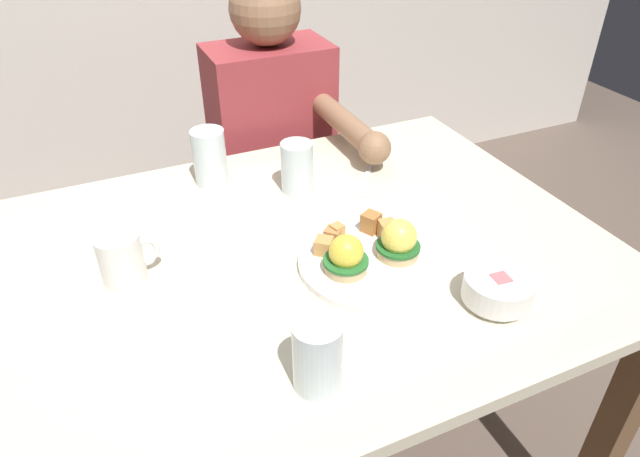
# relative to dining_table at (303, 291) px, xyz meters

# --- Properties ---
(dining_table) EXTENTS (1.20, 0.90, 0.74)m
(dining_table) POSITION_rel_dining_table_xyz_m (0.00, 0.00, 0.00)
(dining_table) COLOR beige
(dining_table) RESTS_ON ground_plane
(eggs_benedict_plate) EXTENTS (0.27, 0.27, 0.09)m
(eggs_benedict_plate) POSITION_rel_dining_table_xyz_m (0.10, -0.10, 0.13)
(eggs_benedict_plate) COLOR white
(eggs_benedict_plate) RESTS_ON dining_table
(fruit_bowl) EXTENTS (0.12, 0.12, 0.06)m
(fruit_bowl) POSITION_rel_dining_table_xyz_m (0.25, -0.28, 0.14)
(fruit_bowl) COLOR white
(fruit_bowl) RESTS_ON dining_table
(coffee_mug) EXTENTS (0.11, 0.08, 0.09)m
(coffee_mug) POSITION_rel_dining_table_xyz_m (-0.33, 0.05, 0.16)
(coffee_mug) COLOR white
(coffee_mug) RESTS_ON dining_table
(fork) EXTENTS (0.11, 0.13, 0.00)m
(fork) POSITION_rel_dining_table_xyz_m (0.23, 0.18, 0.11)
(fork) COLOR silver
(fork) RESTS_ON dining_table
(water_glass_near) EXTENTS (0.08, 0.08, 0.13)m
(water_glass_near) POSITION_rel_dining_table_xyz_m (-0.09, 0.33, 0.16)
(water_glass_near) COLOR silver
(water_glass_near) RESTS_ON dining_table
(water_glass_far) EXTENTS (0.07, 0.07, 0.12)m
(water_glass_far) POSITION_rel_dining_table_xyz_m (0.08, 0.22, 0.16)
(water_glass_far) COLOR silver
(water_glass_far) RESTS_ON dining_table
(water_glass_extra) EXTENTS (0.07, 0.07, 0.12)m
(water_glass_extra) POSITION_rel_dining_table_xyz_m (-0.11, -0.32, 0.16)
(water_glass_extra) COLOR silver
(water_glass_extra) RESTS_ON dining_table
(diner_person) EXTENTS (0.34, 0.54, 1.14)m
(diner_person) POSITION_rel_dining_table_xyz_m (0.17, 0.60, 0.02)
(diner_person) COLOR #33333D
(diner_person) RESTS_ON ground_plane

